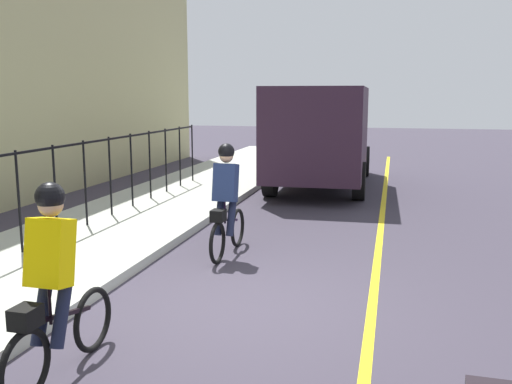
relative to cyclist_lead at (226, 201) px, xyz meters
The scene contains 7 objects.
ground_plane 2.38m from the cyclist_lead, 159.10° to the right, with size 80.00×80.00×0.00m, color #383340.
lane_line_centre 3.28m from the cyclist_lead, 130.76° to the right, with size 36.00×0.12×0.01m, color yellow.
sidewalk 3.43m from the cyclist_lead, 128.18° to the left, with size 40.00×3.20×0.15m, color #ACAFA2.
iron_fence 3.21m from the cyclist_lead, 109.31° to the left, with size 15.49×0.04×1.60m.
cyclist_lead is the anchor object (origin of this frame).
cyclist_follow 4.23m from the cyclist_lead, behind, with size 1.71×0.37×1.83m.
box_truck_background 7.39m from the cyclist_lead, ahead, with size 6.76×2.65×2.78m.
Camera 1 is at (-6.39, -1.77, 2.57)m, focal length 39.47 mm.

